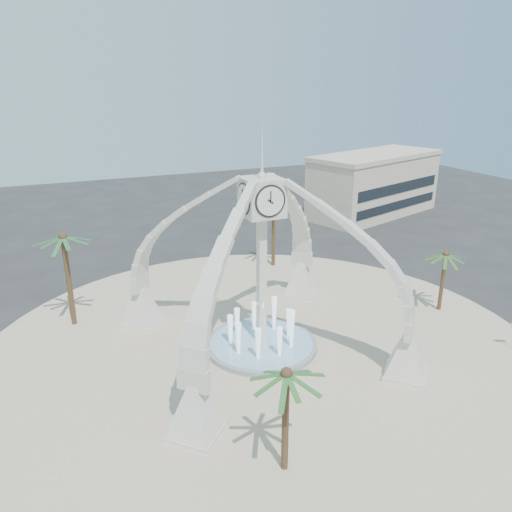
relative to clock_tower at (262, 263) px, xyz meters
name	(u,v)px	position (x,y,z in m)	size (l,w,h in m)	color
ground	(261,347)	(0.00, 0.00, -6.49)	(140.00, 140.00, 0.00)	#282828
plaza	(261,347)	(0.00, 0.00, -6.46)	(40.00, 40.00, 0.06)	tan
clock_tower	(262,263)	(0.00, 0.00, 0.00)	(17.94, 17.94, 16.30)	beige
fountain	(261,344)	(0.00, 0.00, -6.20)	(8.00, 8.00, 3.62)	gray
building_ne	(374,184)	(30.00, 28.00, -2.18)	(21.87, 14.17, 8.60)	beige
palm_east	(446,255)	(16.17, -0.31, -1.62)	(4.33, 4.33, 5.60)	brown
palm_west	(63,239)	(-12.02, 9.18, 0.60)	(4.26, 4.26, 8.00)	brown
palm_north	(274,208)	(7.99, 14.77, -0.35)	(4.61, 4.61, 6.98)	brown
palm_south	(286,375)	(-3.81, -11.26, -1.10)	(4.33, 4.33, 6.16)	brown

